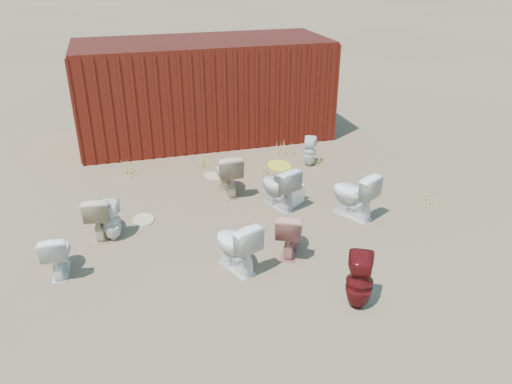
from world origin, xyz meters
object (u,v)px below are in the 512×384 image
object	(u,v)px
shipping_container	(204,90)
toilet_back_e	(309,152)
toilet_front_maroon	(359,282)
toilet_front_e	(353,194)
toilet_back_a	(111,221)
toilet_back_beige_left	(100,215)
loose_tank	(293,196)
toilet_back_yellowlid	(279,187)
toilet_back_beige_right	(228,173)
toilet_front_c	(236,245)
toilet_front_a	(57,253)
toilet_front_pink	(290,232)

from	to	relation	value
shipping_container	toilet_back_e	size ratio (longest dim) A/B	9.21
toilet_front_maroon	toilet_front_e	distance (m)	2.56
toilet_back_a	toilet_back_beige_left	world-z (taller)	toilet_back_beige_left
toilet_back_e	loose_tank	world-z (taller)	toilet_back_e
toilet_front_e	toilet_back_a	distance (m)	4.16
toilet_back_beige_left	toilet_back_yellowlid	world-z (taller)	toilet_back_yellowlid
toilet_back_beige_right	toilet_front_maroon	bearing A→B (deg)	102.77
shipping_container	toilet_back_e	distance (m)	3.24
toilet_front_c	toilet_back_a	xyz separation A→B (m)	(-1.75, 1.38, -0.07)
toilet_front_maroon	toilet_back_beige_left	bearing A→B (deg)	-14.57
toilet_front_e	toilet_front_a	bearing A→B (deg)	-23.12
toilet_front_pink	toilet_back_beige_left	distance (m)	3.16
shipping_container	toilet_front_maroon	world-z (taller)	shipping_container
toilet_back_beige_left	toilet_back_beige_right	size ratio (longest dim) A/B	0.90
shipping_container	toilet_back_beige_right	bearing A→B (deg)	-93.76
toilet_back_beige_left	toilet_back_yellowlid	distance (m)	3.17
shipping_container	toilet_front_e	bearing A→B (deg)	-70.95
toilet_back_e	shipping_container	bearing A→B (deg)	-24.54
toilet_front_a	toilet_front_c	size ratio (longest dim) A/B	0.84
toilet_front_e	toilet_back_yellowlid	size ratio (longest dim) A/B	1.06
toilet_back_a	toilet_back_beige_right	world-z (taller)	toilet_back_beige_right
toilet_front_maroon	toilet_back_beige_left	xyz separation A→B (m)	(-3.27, 2.89, -0.02)
toilet_front_e	toilet_back_beige_left	xyz separation A→B (m)	(-4.32, 0.55, -0.05)
shipping_container	toilet_front_maroon	xyz separation A→B (m)	(0.65, -7.26, -0.80)
toilet_front_e	loose_tank	size ratio (longest dim) A/B	1.72
loose_tank	shipping_container	bearing A→B (deg)	65.85
toilet_front_maroon	toilet_front_e	bearing A→B (deg)	-87.40
toilet_back_beige_right	toilet_back_yellowlid	xyz separation A→B (m)	(0.77, -0.82, -0.02)
toilet_front_maroon	toilet_front_e	size ratio (longest dim) A/B	0.92
toilet_back_e	toilet_front_pink	bearing A→B (deg)	93.31
toilet_front_pink	toilet_back_beige_left	bearing A→B (deg)	0.49
toilet_front_a	toilet_back_beige_right	bearing A→B (deg)	-143.68
toilet_front_a	toilet_front_pink	world-z (taller)	toilet_front_pink
toilet_back_beige_right	loose_tank	bearing A→B (deg)	142.68
toilet_back_beige_left	toilet_front_c	bearing A→B (deg)	148.96
toilet_back_beige_right	shipping_container	bearing A→B (deg)	-93.67
toilet_front_maroon	toilet_back_beige_right	size ratio (longest dim) A/B	0.94
toilet_back_a	toilet_back_e	bearing A→B (deg)	-145.12
toilet_front_maroon	toilet_front_a	bearing A→B (deg)	0.44
toilet_back_yellowlid	shipping_container	bearing A→B (deg)	-104.68
shipping_container	toilet_front_maroon	bearing A→B (deg)	-84.92
toilet_front_e	toilet_back_beige_left	size ratio (longest dim) A/B	1.13
toilet_front_a	toilet_back_beige_left	bearing A→B (deg)	-118.82
toilet_front_e	loose_tank	bearing A→B (deg)	-67.42
toilet_front_a	toilet_back_a	world-z (taller)	toilet_front_a
toilet_back_yellowlid	toilet_front_pink	bearing A→B (deg)	56.07
toilet_front_e	loose_tank	xyz separation A→B (m)	(-0.87, 0.72, -0.26)
shipping_container	toilet_front_maroon	size ratio (longest dim) A/B	7.54
toilet_front_e	toilet_front_maroon	bearing A→B (deg)	37.85
toilet_front_c	toilet_back_a	bearing A→B (deg)	-60.37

